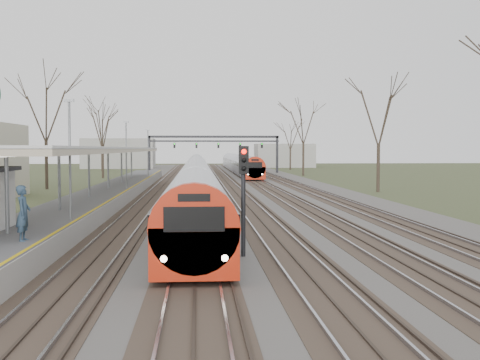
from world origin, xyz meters
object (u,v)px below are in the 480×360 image
object	(u,v)px
train_far	(238,164)
signal_post	(243,184)
train_near	(196,173)
passenger	(23,213)

from	to	relation	value
train_far	signal_post	bearing A→B (deg)	-93.77
train_near	train_far	bearing A→B (deg)	80.00
train_near	signal_post	distance (m)	40.10
signal_post	passenger	bearing A→B (deg)	-166.40
train_far	passenger	xyz separation A→B (m)	(-12.51, -81.49, 0.44)
passenger	train_far	bearing A→B (deg)	-10.37
train_near	signal_post	xyz separation A→B (m)	(1.75, -40.05, 1.25)
train_far	passenger	distance (m)	82.45
train_far	signal_post	world-z (taller)	signal_post
passenger	signal_post	xyz separation A→B (m)	(7.26, 1.76, 0.81)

